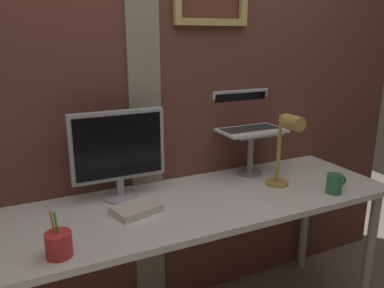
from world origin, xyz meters
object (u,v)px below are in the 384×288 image
object	(u,v)px
laptop	(245,119)
desk_lamp	(286,143)
coffee_mug	(335,184)
monitor	(118,150)
pen_cup	(59,244)

from	to	relation	value
laptop	desk_lamp	world-z (taller)	laptop
laptop	coffee_mug	size ratio (longest dim) A/B	3.09
laptop	desk_lamp	size ratio (longest dim) A/B	0.93
monitor	laptop	distance (m)	0.75
monitor	coffee_mug	distance (m)	1.07
monitor	laptop	size ratio (longest dim) A/B	1.23
pen_cup	coffee_mug	world-z (taller)	pen_cup
monitor	coffee_mug	size ratio (longest dim) A/B	3.81
laptop	desk_lamp	bearing A→B (deg)	-82.85
monitor	laptop	xyz separation A→B (m)	(0.74, 0.07, 0.06)
coffee_mug	monitor	bearing A→B (deg)	157.23
desk_lamp	pen_cup	size ratio (longest dim) A/B	2.17
coffee_mug	laptop	bearing A→B (deg)	115.32
desk_lamp	coffee_mug	xyz separation A→B (m)	(0.19, -0.16, -0.19)
monitor	laptop	bearing A→B (deg)	5.29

